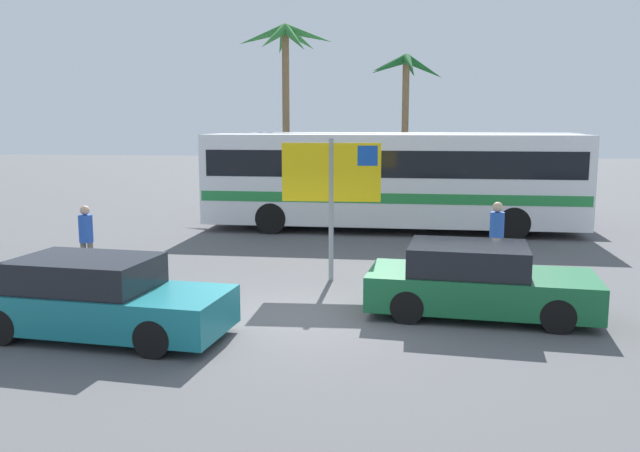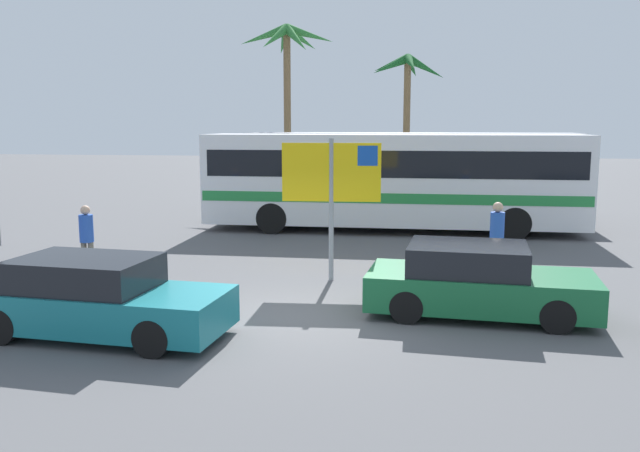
{
  "view_description": "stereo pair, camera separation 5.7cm",
  "coord_description": "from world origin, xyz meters",
  "px_view_note": "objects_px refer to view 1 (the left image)",
  "views": [
    {
      "loc": [
        2.13,
        -11.68,
        3.51
      ],
      "look_at": [
        0.08,
        2.53,
        1.3
      ],
      "focal_mm": 37.29,
      "sensor_mm": 36.0,
      "label": 1
    },
    {
      "loc": [
        2.19,
        -11.67,
        3.51
      ],
      "look_at": [
        0.08,
        2.53,
        1.3
      ],
      "focal_mm": 37.29,
      "sensor_mm": 36.0,
      "label": 2
    }
  ],
  "objects_px": {
    "bus_front_coach": "(391,177)",
    "ferry_sign": "(333,178)",
    "pedestrian_by_bus": "(86,235)",
    "car_teal": "(97,299)",
    "pedestrian_crossing_lot": "(497,234)",
    "car_green": "(477,281)",
    "bus_rear_coach": "(409,170)"
  },
  "relations": [
    {
      "from": "bus_front_coach",
      "to": "ferry_sign",
      "type": "height_order",
      "value": "ferry_sign"
    },
    {
      "from": "car_teal",
      "to": "pedestrian_by_bus",
      "type": "relative_size",
      "value": 2.66
    },
    {
      "from": "bus_rear_coach",
      "to": "pedestrian_crossing_lot",
      "type": "bearing_deg",
      "value": -78.4
    },
    {
      "from": "bus_front_coach",
      "to": "car_teal",
      "type": "height_order",
      "value": "bus_front_coach"
    },
    {
      "from": "bus_rear_coach",
      "to": "pedestrian_crossing_lot",
      "type": "distance_m",
      "value": 10.52
    },
    {
      "from": "bus_rear_coach",
      "to": "ferry_sign",
      "type": "bearing_deg",
      "value": -98.04
    },
    {
      "from": "car_green",
      "to": "pedestrian_by_bus",
      "type": "xyz_separation_m",
      "value": [
        -8.69,
        1.98,
        0.34
      ]
    },
    {
      "from": "ferry_sign",
      "to": "car_green",
      "type": "relative_size",
      "value": 0.76
    },
    {
      "from": "bus_rear_coach",
      "to": "car_teal",
      "type": "relative_size",
      "value": 2.77
    },
    {
      "from": "car_teal",
      "to": "pedestrian_crossing_lot",
      "type": "xyz_separation_m",
      "value": [
        7.06,
        5.21,
        0.41
      ]
    },
    {
      "from": "ferry_sign",
      "to": "pedestrian_by_bus",
      "type": "xyz_separation_m",
      "value": [
        -5.72,
        -0.4,
        -1.35
      ]
    },
    {
      "from": "bus_front_coach",
      "to": "car_teal",
      "type": "distance_m",
      "value": 12.65
    },
    {
      "from": "car_green",
      "to": "bus_rear_coach",
      "type": "bearing_deg",
      "value": 100.82
    },
    {
      "from": "bus_front_coach",
      "to": "pedestrian_crossing_lot",
      "type": "bearing_deg",
      "value": -68.18
    },
    {
      "from": "bus_rear_coach",
      "to": "car_teal",
      "type": "bearing_deg",
      "value": -107.72
    },
    {
      "from": "pedestrian_crossing_lot",
      "to": "bus_front_coach",
      "type": "bearing_deg",
      "value": 21.44
    },
    {
      "from": "car_green",
      "to": "pedestrian_crossing_lot",
      "type": "bearing_deg",
      "value": 82.06
    },
    {
      "from": "bus_front_coach",
      "to": "pedestrian_by_bus",
      "type": "relative_size",
      "value": 7.39
    },
    {
      "from": "ferry_sign",
      "to": "car_green",
      "type": "distance_m",
      "value": 4.16
    },
    {
      "from": "car_teal",
      "to": "car_green",
      "type": "bearing_deg",
      "value": 23.69
    },
    {
      "from": "bus_rear_coach",
      "to": "ferry_sign",
      "type": "distance_m",
      "value": 11.08
    },
    {
      "from": "car_teal",
      "to": "pedestrian_crossing_lot",
      "type": "relative_size",
      "value": 2.49
    },
    {
      "from": "bus_front_coach",
      "to": "pedestrian_crossing_lot",
      "type": "relative_size",
      "value": 6.92
    },
    {
      "from": "bus_front_coach",
      "to": "car_green",
      "type": "relative_size",
      "value": 2.89
    },
    {
      "from": "pedestrian_crossing_lot",
      "to": "bus_rear_coach",
      "type": "bearing_deg",
      "value": 11.22
    },
    {
      "from": "bus_front_coach",
      "to": "ferry_sign",
      "type": "distance_m",
      "value": 7.36
    },
    {
      "from": "pedestrian_by_bus",
      "to": "car_teal",
      "type": "bearing_deg",
      "value": -147.13
    },
    {
      "from": "car_green",
      "to": "car_teal",
      "type": "height_order",
      "value": "same"
    },
    {
      "from": "car_teal",
      "to": "bus_front_coach",
      "type": "bearing_deg",
      "value": 74.48
    },
    {
      "from": "bus_rear_coach",
      "to": "car_teal",
      "type": "distance_m",
      "value": 16.3
    },
    {
      "from": "bus_rear_coach",
      "to": "car_green",
      "type": "height_order",
      "value": "bus_rear_coach"
    },
    {
      "from": "ferry_sign",
      "to": "pedestrian_by_bus",
      "type": "bearing_deg",
      "value": -179.62
    }
  ]
}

